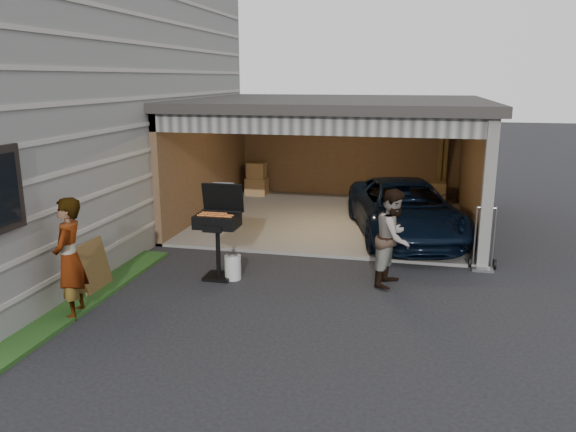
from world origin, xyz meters
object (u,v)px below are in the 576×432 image
object	(u,v)px
woman	(69,259)
propane_tank	(233,267)
bbq_grill	(218,224)
hand_truck	(483,257)
minivan	(405,212)
plywood_panel	(94,267)
man	(394,238)

from	to	relation	value
woman	propane_tank	size ratio (longest dim) A/B	4.17
bbq_grill	hand_truck	world-z (taller)	bbq_grill
woman	minivan	bearing A→B (deg)	124.53
woman	bbq_grill	world-z (taller)	woman
minivan	plywood_panel	distance (m)	6.40
man	propane_tank	distance (m)	2.76
plywood_panel	man	bearing A→B (deg)	16.44
minivan	bbq_grill	world-z (taller)	bbq_grill
bbq_grill	plywood_panel	distance (m)	2.11
woman	bbq_grill	bearing A→B (deg)	129.43
minivan	plywood_panel	xyz separation A→B (m)	(-4.80, -4.23, -0.18)
man	propane_tank	size ratio (longest dim) A/B	3.85
bbq_grill	plywood_panel	bearing A→B (deg)	-148.49
man	plywood_panel	bearing A→B (deg)	121.97
minivan	bbq_grill	bearing A→B (deg)	-147.65
man	bbq_grill	distance (m)	2.95
minivan	man	world-z (taller)	man
man	hand_truck	world-z (taller)	man
hand_truck	minivan	bearing A→B (deg)	130.85
minivan	hand_truck	bearing A→B (deg)	-63.67
hand_truck	woman	bearing A→B (deg)	-148.98
plywood_panel	hand_truck	size ratio (longest dim) A/B	0.73
propane_tank	hand_truck	xyz separation A→B (m)	(4.25, 1.47, 0.01)
woman	hand_truck	bearing A→B (deg)	105.89
woman	man	world-z (taller)	woman
woman	bbq_grill	size ratio (longest dim) A/B	1.10
plywood_panel	hand_truck	xyz separation A→B (m)	(6.24, 2.50, -0.19)
propane_tank	plywood_panel	size ratio (longest dim) A/B	0.50
minivan	man	bearing A→B (deg)	-106.22
propane_tank	plywood_panel	xyz separation A→B (m)	(-1.99, -1.03, 0.20)
minivan	plywood_panel	bearing A→B (deg)	-152.20
man	hand_truck	distance (m)	2.02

